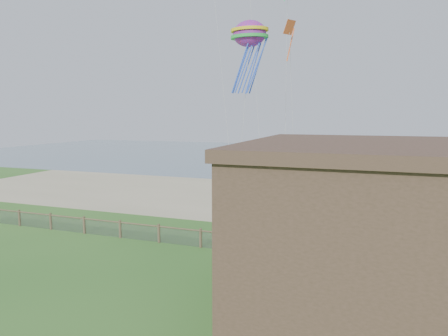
% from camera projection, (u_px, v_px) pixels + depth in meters
% --- Properties ---
extents(ground, '(160.00, 160.00, 0.00)m').
position_uv_depth(ground, '(154.00, 285.00, 19.86)').
color(ground, '#2E6221').
rests_on(ground, ground).
extents(sand_beach, '(72.00, 20.00, 0.02)m').
position_uv_depth(sand_beach, '(263.00, 199.00, 40.39)').
color(sand_beach, tan).
rests_on(sand_beach, ground).
extents(ocean, '(160.00, 68.00, 0.02)m').
position_uv_depth(ocean, '(316.00, 157.00, 81.46)').
color(ocean, slate).
rests_on(ocean, ground).
extents(chainlink_fence, '(36.20, 0.20, 1.25)m').
position_uv_depth(chainlink_fence, '(201.00, 239.00, 25.39)').
color(chainlink_fence, brown).
rests_on(chainlink_fence, ground).
extents(motel_deck, '(15.00, 2.00, 0.50)m').
position_uv_depth(motel_deck, '(430.00, 277.00, 20.15)').
color(motel_deck, brown).
rests_on(motel_deck, ground).
extents(picnic_table, '(2.15, 1.73, 0.84)m').
position_uv_depth(picnic_table, '(240.00, 259.00, 22.25)').
color(picnic_table, brown).
rests_on(picnic_table, ground).
extents(octopus_kite, '(3.68, 3.12, 6.43)m').
position_uv_depth(octopus_kite, '(249.00, 55.00, 32.40)').
color(octopus_kite, '#FE284A').
extents(kite_red, '(2.09, 1.90, 2.69)m').
position_uv_depth(kite_red, '(289.00, 37.00, 31.49)').
color(kite_red, orange).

